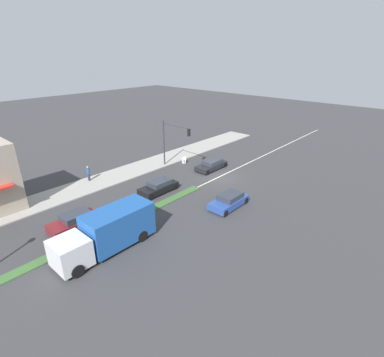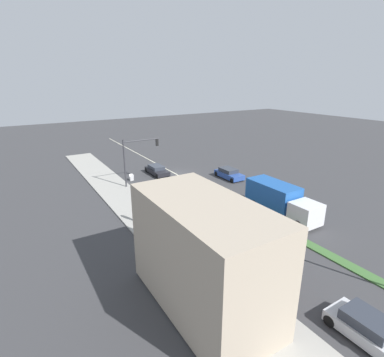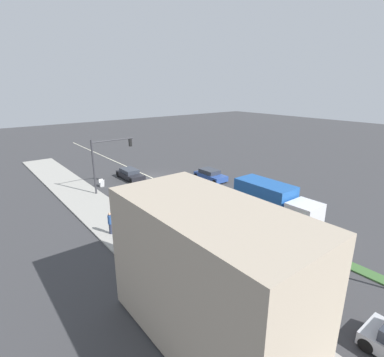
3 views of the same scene
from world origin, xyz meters
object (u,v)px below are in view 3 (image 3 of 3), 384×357
delivery_truck (273,201)px  sedan_maroon (240,226)px  warning_aframe_sign (102,183)px  traffic_signal_main (106,156)px  coupe_blue (210,175)px  sedan_dark (130,174)px  suv_black (171,193)px  pedestrian (110,223)px

delivery_truck → sedan_maroon: (4.40, 0.35, -0.82)m
warning_aframe_sign → traffic_signal_main: bearing=89.5°
sedan_maroon → coupe_blue: bearing=-122.2°
sedan_maroon → sedan_dark: bearing=-90.0°
sedan_maroon → coupe_blue: 13.52m
suv_black → sedan_dark: size_ratio=0.98×
traffic_signal_main → sedan_dark: 5.88m
traffic_signal_main → delivery_truck: size_ratio=0.75×
sedan_dark → coupe_blue: bearing=138.2°
pedestrian → suv_black: pedestrian is taller
traffic_signal_main → coupe_blue: traffic_signal_main is taller
warning_aframe_sign → coupe_blue: (-11.11, 5.62, 0.19)m
pedestrian → delivery_truck: size_ratio=0.23×
warning_aframe_sign → sedan_maroon: (-3.91, 17.07, 0.23)m
sedan_maroon → suv_black: 9.20m
suv_black → warning_aframe_sign: bearing=-63.6°
delivery_truck → coupe_blue: 11.47m
traffic_signal_main → sedan_maroon: size_ratio=1.39×
warning_aframe_sign → suv_black: size_ratio=0.20×
traffic_signal_main → warning_aframe_sign: traffic_signal_main is taller
warning_aframe_sign → sedan_maroon: size_ratio=0.21×
warning_aframe_sign → delivery_truck: bearing=116.4°
coupe_blue → traffic_signal_main: bearing=-18.0°
delivery_truck → pedestrian: bearing=-24.2°
pedestrian → warning_aframe_sign: (-3.88, -11.23, -0.59)m
traffic_signal_main → sedan_maroon: traffic_signal_main is taller
warning_aframe_sign → pedestrian: bearing=70.9°
traffic_signal_main → sedan_maroon: bearing=104.6°
suv_black → traffic_signal_main: bearing=-56.2°
pedestrian → delivery_truck: (-12.19, 5.48, 0.45)m
traffic_signal_main → warning_aframe_sign: bearing=-90.5°
suv_black → sedan_dark: bearing=-90.0°
traffic_signal_main → coupe_blue: (-11.12, 3.60, -3.28)m
sedan_maroon → suv_black: size_ratio=0.97×
delivery_truck → suv_black: (4.40, -8.85, -0.86)m
sedan_maroon → coupe_blue: sedan_maroon is taller
sedan_maroon → suv_black: bearing=-90.0°
coupe_blue → sedan_maroon: bearing=57.8°
coupe_blue → pedestrian: bearing=20.5°
delivery_truck → coupe_blue: delivery_truck is taller
traffic_signal_main → sedan_dark: (-3.92, -2.84, -3.33)m
sedan_dark → delivery_truck: bearing=104.1°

